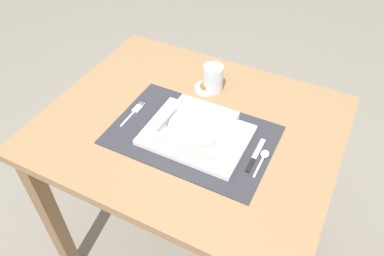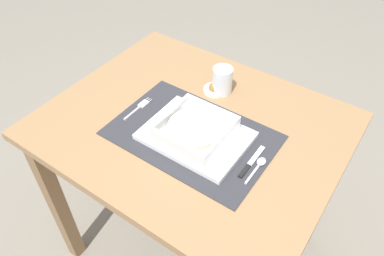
{
  "view_description": "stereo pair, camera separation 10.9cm",
  "coord_description": "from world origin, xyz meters",
  "views": [
    {
      "loc": [
        0.38,
        -0.75,
        1.54
      ],
      "look_at": [
        0.03,
        -0.05,
        0.78
      ],
      "focal_mm": 34.89,
      "sensor_mm": 36.0,
      "label": 1
    },
    {
      "loc": [
        0.48,
        -0.69,
        1.54
      ],
      "look_at": [
        0.03,
        -0.05,
        0.78
      ],
      "focal_mm": 34.89,
      "sensor_mm": 36.0,
      "label": 2
    }
  ],
  "objects": [
    {
      "name": "placemat",
      "position": [
        0.03,
        -0.05,
        0.75
      ],
      "size": [
        0.48,
        0.32,
        0.0
      ],
      "primitive_type": "cube",
      "color": "#2D2D33",
      "rests_on": "dining_table"
    },
    {
      "name": "dining_table",
      "position": [
        0.0,
        0.0,
        0.63
      ],
      "size": [
        0.9,
        0.73,
        0.75
      ],
      "color": "#936D47",
      "rests_on": "ground"
    },
    {
      "name": "condiment_saucer",
      "position": [
        -0.03,
        0.17,
        0.76
      ],
      "size": [
        0.08,
        0.08,
        0.04
      ],
      "color": "white",
      "rests_on": "dining_table"
    },
    {
      "name": "butter_knife",
      "position": [
        0.23,
        -0.05,
        0.76
      ],
      "size": [
        0.01,
        0.14,
        0.01
      ],
      "rotation": [
        0.0,
        0.0,
        -0.04
      ],
      "color": "black",
      "rests_on": "placemat"
    },
    {
      "name": "spoon",
      "position": [
        0.25,
        -0.04,
        0.76
      ],
      "size": [
        0.02,
        0.11,
        0.01
      ],
      "rotation": [
        0.0,
        0.0,
        0.03
      ],
      "color": "silver",
      "rests_on": "placemat"
    },
    {
      "name": "serving_plate",
      "position": [
        0.05,
        -0.05,
        0.76
      ],
      "size": [
        0.3,
        0.22,
        0.02
      ],
      "primitive_type": "cube",
      "color": "white",
      "rests_on": "placemat"
    },
    {
      "name": "ground_plane",
      "position": [
        0.0,
        0.0,
        0.0
      ],
      "size": [
        6.0,
        6.0,
        0.0
      ],
      "primitive_type": "plane",
      "color": "gray"
    },
    {
      "name": "drinking_glass",
      "position": [
        -0.01,
        0.18,
        0.79
      ],
      "size": [
        0.07,
        0.07,
        0.09
      ],
      "color": "white",
      "rests_on": "dining_table"
    },
    {
      "name": "porridge_bowl",
      "position": [
        0.05,
        -0.06,
        0.79
      ],
      "size": [
        0.19,
        0.19,
        0.05
      ],
      "color": "white",
      "rests_on": "serving_plate"
    },
    {
      "name": "fork",
      "position": [
        -0.18,
        -0.04,
        0.76
      ],
      "size": [
        0.02,
        0.13,
        0.0
      ],
      "rotation": [
        0.0,
        0.0,
        -0.03
      ],
      "color": "silver",
      "rests_on": "placemat"
    }
  ]
}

